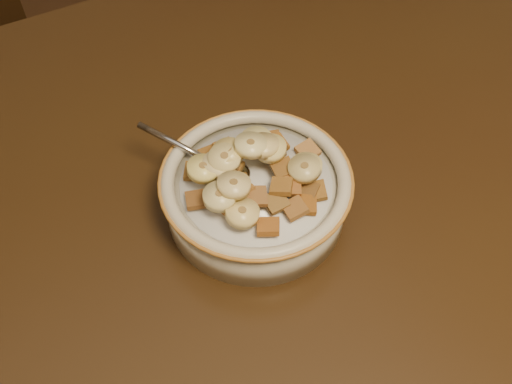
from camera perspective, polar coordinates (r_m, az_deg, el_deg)
table at (r=0.58m, az=-14.89°, el=-9.68°), size 1.43×0.94×0.04m
cereal_bowl at (r=0.57m, az=-0.00°, el=-0.51°), size 0.18×0.18×0.04m
milk at (r=0.56m, az=-0.00°, el=0.85°), size 0.15×0.15×0.00m
spoon at (r=0.56m, az=-2.66°, el=2.14°), size 0.05×0.05×0.01m
cereal_square_0 at (r=0.54m, az=-5.97°, el=-0.77°), size 0.03×0.03×0.01m
cereal_square_1 at (r=0.53m, az=0.00°, el=-0.44°), size 0.03×0.03×0.01m
cereal_square_2 at (r=0.52m, az=1.25°, el=-3.47°), size 0.03×0.03×0.01m
cereal_square_3 at (r=0.52m, az=-1.58°, el=-2.07°), size 0.02×0.02×0.01m
cereal_square_4 at (r=0.55m, az=-2.50°, el=2.47°), size 0.03×0.03×0.01m
cereal_square_5 at (r=0.54m, az=3.47°, el=0.62°), size 0.03×0.03×0.01m
cereal_square_6 at (r=0.53m, az=-2.07°, el=0.91°), size 0.03×0.03×0.01m
cereal_square_7 at (r=0.58m, az=2.06°, el=4.78°), size 0.02×0.02×0.01m
cereal_square_8 at (r=0.58m, az=5.19°, el=4.13°), size 0.02×0.02×0.01m
cereal_square_9 at (r=0.57m, az=-3.01°, el=4.54°), size 0.02×0.02×0.01m
cereal_square_10 at (r=0.54m, az=5.13°, el=0.05°), size 0.03×0.03×0.01m
cereal_square_11 at (r=0.53m, az=4.99°, el=-1.27°), size 0.03×0.03×0.01m
cereal_square_12 at (r=0.53m, az=-3.12°, el=-1.12°), size 0.03×0.03×0.01m
cereal_square_13 at (r=0.57m, az=-4.53°, el=3.86°), size 0.02×0.02×0.01m
cereal_square_14 at (r=0.58m, az=1.47°, el=5.20°), size 0.03×0.03×0.01m
cereal_square_15 at (r=0.55m, az=2.75°, el=2.34°), size 0.02×0.02×0.01m
cereal_square_16 at (r=0.53m, az=2.03°, el=-0.98°), size 0.02×0.02×0.01m
cereal_square_17 at (r=0.53m, az=-1.53°, el=0.38°), size 0.02×0.02×0.01m
cereal_square_18 at (r=0.56m, az=1.63°, el=3.76°), size 0.02×0.03×0.01m
cereal_square_19 at (r=0.56m, az=-6.15°, el=2.07°), size 0.03×0.03×0.01m
cereal_square_20 at (r=0.53m, az=-2.65°, el=-1.00°), size 0.03×0.03×0.01m
cereal_square_21 at (r=0.54m, az=-2.55°, el=1.41°), size 0.02×0.02×0.01m
cereal_square_22 at (r=0.53m, az=2.56°, el=0.57°), size 0.03×0.03×0.01m
cereal_square_23 at (r=0.53m, az=3.90°, el=-1.64°), size 0.02×0.02×0.01m
cereal_square_24 at (r=0.54m, az=5.96°, el=0.07°), size 0.03×0.03×0.01m
cereal_square_25 at (r=0.57m, az=1.89°, el=4.38°), size 0.03×0.03×0.01m
cereal_square_26 at (r=0.57m, az=0.93°, el=4.95°), size 0.03×0.03×0.01m
banana_slice_0 at (r=0.55m, az=1.45°, el=4.38°), size 0.04×0.04×0.01m
banana_slice_1 at (r=0.54m, az=4.85°, el=2.34°), size 0.04×0.04×0.01m
banana_slice_2 at (r=0.54m, az=-0.54°, el=4.69°), size 0.04×0.04×0.01m
banana_slice_3 at (r=0.55m, az=5.04°, el=2.54°), size 0.04×0.04×0.01m
banana_slice_4 at (r=0.54m, az=-3.16°, el=3.34°), size 0.04×0.04×0.01m
banana_slice_5 at (r=0.54m, az=-5.29°, el=2.33°), size 0.04×0.04×0.01m
banana_slice_6 at (r=0.54m, az=-3.78°, el=2.75°), size 0.03×0.03×0.01m
banana_slice_7 at (r=0.55m, az=-2.82°, el=3.99°), size 0.03×0.03×0.01m
banana_slice_8 at (r=0.52m, az=-2.23°, el=0.69°), size 0.03×0.03×0.02m
banana_slice_9 at (r=0.56m, az=0.03°, el=5.21°), size 0.03×0.04×0.01m
banana_slice_10 at (r=0.55m, az=0.70°, el=4.67°), size 0.04×0.04×0.01m
banana_slice_11 at (r=0.52m, az=-3.64°, el=-0.45°), size 0.04×0.04×0.01m
banana_slice_12 at (r=0.51m, az=-1.37°, el=-2.12°), size 0.03×0.03×0.01m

